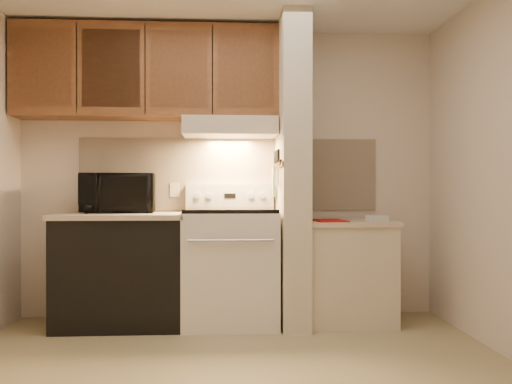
{
  "coord_description": "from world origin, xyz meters",
  "views": [
    {
      "loc": [
        -0.05,
        -3.27,
        1.11
      ],
      "look_at": [
        0.19,
        0.75,
        1.09
      ],
      "focal_mm": 38.0,
      "sensor_mm": 36.0,
      "label": 1
    }
  ],
  "objects": [
    {
      "name": "floor",
      "position": [
        0.0,
        0.0,
        0.0
      ],
      "size": [
        3.6,
        3.6,
        0.0
      ],
      "primitive_type": "plane",
      "color": "tan",
      "rests_on": "ground"
    },
    {
      "name": "wall_back",
      "position": [
        0.0,
        1.5,
        1.25
      ],
      "size": [
        3.6,
        2.5,
        0.02
      ],
      "primitive_type": "cube",
      "rotation": [
        1.57,
        0.0,
        0.0
      ],
      "color": "beige",
      "rests_on": "floor"
    },
    {
      "name": "backsplash",
      "position": [
        0.0,
        1.49,
        1.24
      ],
      "size": [
        2.6,
        0.02,
        0.63
      ],
      "primitive_type": "cube",
      "color": "#FFE8CA",
      "rests_on": "wall_back"
    },
    {
      "name": "range_body",
      "position": [
        0.0,
        1.16,
        0.46
      ],
      "size": [
        0.76,
        0.65,
        0.92
      ],
      "primitive_type": "cube",
      "color": "silver",
      "rests_on": "floor"
    },
    {
      "name": "oven_window",
      "position": [
        0.0,
        0.84,
        0.5
      ],
      "size": [
        0.5,
        0.01,
        0.3
      ],
      "primitive_type": "cube",
      "color": "black",
      "rests_on": "range_body"
    },
    {
      "name": "oven_handle",
      "position": [
        0.0,
        0.8,
        0.72
      ],
      "size": [
        0.65,
        0.02,
        0.02
      ],
      "primitive_type": "cylinder",
      "rotation": [
        0.0,
        1.57,
        0.0
      ],
      "color": "silver",
      "rests_on": "range_body"
    },
    {
      "name": "cooktop",
      "position": [
        0.0,
        1.16,
        0.94
      ],
      "size": [
        0.74,
        0.64,
        0.03
      ],
      "primitive_type": "cube",
      "color": "black",
      "rests_on": "range_body"
    },
    {
      "name": "range_backguard",
      "position": [
        0.0,
        1.44,
        1.05
      ],
      "size": [
        0.76,
        0.08,
        0.2
      ],
      "primitive_type": "cube",
      "color": "silver",
      "rests_on": "range_body"
    },
    {
      "name": "range_display",
      "position": [
        0.0,
        1.4,
        1.05
      ],
      "size": [
        0.1,
        0.01,
        0.04
      ],
      "primitive_type": "cube",
      "color": "black",
      "rests_on": "range_backguard"
    },
    {
      "name": "range_knob_left_outer",
      "position": [
        -0.28,
        1.4,
        1.05
      ],
      "size": [
        0.05,
        0.02,
        0.05
      ],
      "primitive_type": "cylinder",
      "rotation": [
        1.57,
        0.0,
        0.0
      ],
      "color": "silver",
      "rests_on": "range_backguard"
    },
    {
      "name": "range_knob_left_inner",
      "position": [
        -0.18,
        1.4,
        1.05
      ],
      "size": [
        0.05,
        0.02,
        0.05
      ],
      "primitive_type": "cylinder",
      "rotation": [
        1.57,
        0.0,
        0.0
      ],
      "color": "silver",
      "rests_on": "range_backguard"
    },
    {
      "name": "range_knob_right_inner",
      "position": [
        0.18,
        1.4,
        1.05
      ],
      "size": [
        0.05,
        0.02,
        0.05
      ],
      "primitive_type": "cylinder",
      "rotation": [
        1.57,
        0.0,
        0.0
      ],
      "color": "silver",
      "rests_on": "range_backguard"
    },
    {
      "name": "range_knob_right_outer",
      "position": [
        0.28,
        1.4,
        1.05
      ],
      "size": [
        0.05,
        0.02,
        0.05
      ],
      "primitive_type": "cylinder",
      "rotation": [
        1.57,
        0.0,
        0.0
      ],
      "color": "silver",
      "rests_on": "range_backguard"
    },
    {
      "name": "dishwasher_front",
      "position": [
        -0.88,
        1.17,
        0.43
      ],
      "size": [
        1.0,
        0.63,
        0.87
      ],
      "primitive_type": "cube",
      "color": "black",
      "rests_on": "floor"
    },
    {
      "name": "left_countertop",
      "position": [
        -0.88,
        1.17,
        0.89
      ],
      "size": [
        1.04,
        0.67,
        0.04
      ],
      "primitive_type": "cube",
      "color": "beige",
      "rests_on": "dishwasher_front"
    },
    {
      "name": "spoon_rest",
      "position": [
        -0.89,
        1.36,
        0.92
      ],
      "size": [
        0.21,
        0.11,
        0.01
      ],
      "primitive_type": "cube",
      "rotation": [
        0.0,
        0.0,
        -0.27
      ],
      "color": "black",
      "rests_on": "left_countertop"
    },
    {
      "name": "teal_jar",
      "position": [
        -0.83,
        1.39,
        0.96
      ],
      "size": [
        0.11,
        0.11,
        0.1
      ],
      "primitive_type": "cylinder",
      "rotation": [
        0.0,
        0.0,
        -0.2
      ],
      "color": "#1B5E5E",
      "rests_on": "left_countertop"
    },
    {
      "name": "outlet",
      "position": [
        -0.48,
        1.48,
        1.1
      ],
      "size": [
        0.08,
        0.01,
        0.12
      ],
      "primitive_type": "cube",
      "color": "beige",
      "rests_on": "backsplash"
    },
    {
      "name": "microwave",
      "position": [
        -0.93,
        1.31,
        1.07
      ],
      "size": [
        0.62,
        0.45,
        0.33
      ],
      "primitive_type": "imported",
      "rotation": [
        0.0,
        0.0,
        0.08
      ],
      "color": "black",
      "rests_on": "left_countertop"
    },
    {
      "name": "partition_pillar",
      "position": [
        0.51,
        1.15,
        1.25
      ],
      "size": [
        0.22,
        0.7,
        2.5
      ],
      "primitive_type": "cube",
      "color": "beige",
      "rests_on": "floor"
    },
    {
      "name": "pillar_trim",
      "position": [
        0.39,
        1.15,
        1.3
      ],
      "size": [
        0.01,
        0.7,
        0.04
      ],
      "primitive_type": "cube",
      "color": "brown",
      "rests_on": "partition_pillar"
    },
    {
      "name": "knife_strip",
      "position": [
        0.39,
        1.1,
        1.32
      ],
      "size": [
        0.02,
        0.42,
        0.04
      ],
      "primitive_type": "cube",
      "color": "black",
      "rests_on": "partition_pillar"
    },
    {
      "name": "knife_blade_a",
      "position": [
        0.38,
        0.94,
        1.22
      ],
      "size": [
        0.01,
        0.03,
        0.16
      ],
      "primitive_type": "cube",
      "color": "silver",
      "rests_on": "knife_strip"
    },
    {
      "name": "knife_handle_a",
      "position": [
        0.38,
        0.94,
        1.37
      ],
      "size": [
        0.02,
        0.02,
        0.1
      ],
      "primitive_type": "cylinder",
      "color": "black",
      "rests_on": "knife_strip"
    },
    {
      "name": "knife_blade_b",
      "position": [
        0.38,
        1.03,
        1.21
      ],
      "size": [
        0.01,
        0.04,
        0.18
      ],
      "primitive_type": "cube",
      "color": "silver",
      "rests_on": "knife_strip"
    },
    {
      "name": "knife_handle_b",
      "position": [
        0.38,
        1.03,
        1.37
      ],
      "size": [
        0.02,
        0.02,
        0.1
      ],
      "primitive_type": "cylinder",
      "color": "black",
      "rests_on": "knife_strip"
    },
    {
      "name": "knife_blade_c",
      "position": [
        0.38,
        1.09,
        1.2
      ],
      "size": [
        0.01,
        0.04,
        0.2
      ],
      "primitive_type": "cube",
      "color": "silver",
      "rests_on": "knife_strip"
    },
    {
      "name": "knife_handle_c",
      "position": [
        0.38,
        1.1,
        1.37
      ],
      "size": [
        0.02,
        0.02,
        0.1
      ],
      "primitive_type": "cylinder",
      "color": "black",
      "rests_on": "knife_strip"
    },
    {
      "name": "knife_blade_d",
      "position": [
        0.38,
        1.17,
        1.22
      ],
      "size": [
        0.01,
        0.04,
        0.16
      ],
      "primitive_type": "cube",
      "color": "silver",
      "rests_on": "knife_strip"
    },
    {
      "name": "knife_handle_d",
      "position": [
        0.38,
        1.17,
        1.37
      ],
      "size": [
        0.02,
        0.02,
        0.1
      ],
      "primitive_type": "cylinder",
      "color": "black",
      "rests_on": "knife_strip"
    },
    {
      "name": "knife_blade_e",
      "position": [
        0.38,
        1.27,
        1.21
      ],
      "size": [
        0.01,
        0.04,
        0.18
      ],
      "primitive_type": "cube",
      "color": "silver",
      "rests_on": "knife_strip"
    },
    {
      "name": "knife_handle_e",
      "position": [
        0.38,
        1.25,
        1.37
      ],
      "size": [
        0.02,
        0.02,
        0.1
      ],
      "primitive_type": "cylinder",
      "color": "black",
      "rests_on": "knife_strip"
    },
    {
      "name": "oven_mitt",
      "position": [
        0.38,
        1.32,
        1.17
      ],
      "size": [
        0.03,
        0.11,
        0.26
      ],
      "primitive_type": "cube",
      "color": "gray",
      "rests_on": "partition_pillar"
    },
    {
      "name": "right_cab_base",
      "position": [
        0.97,
        1.15,
        0.4
      ],
      "size": [
        0.7,
        0.6,
        0.81
      ],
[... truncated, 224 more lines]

